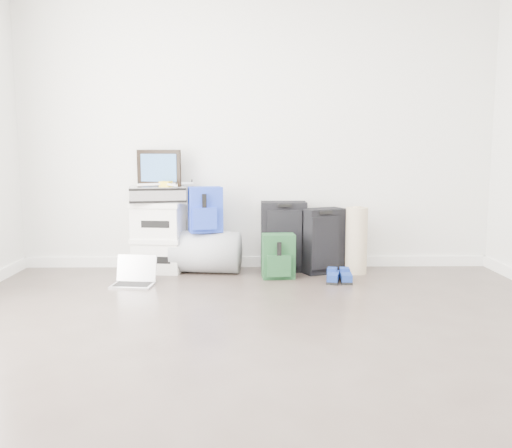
{
  "coord_description": "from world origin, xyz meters",
  "views": [
    {
      "loc": [
        -0.09,
        -2.69,
        1.13
      ],
      "look_at": [
        -0.02,
        1.9,
        0.5
      ],
      "focal_mm": 38.0,
      "sensor_mm": 36.0,
      "label": 1
    }
  ],
  "objects_px": {
    "duffel_bag": "(206,252)",
    "carry_on": "(323,241)",
    "boxes_stack": "(159,237)",
    "briefcase": "(158,194)",
    "large_suitcase": "(284,236)",
    "laptop": "(134,278)"
  },
  "relations": [
    {
      "from": "duffel_bag",
      "to": "carry_on",
      "type": "distance_m",
      "value": 1.09
    },
    {
      "from": "duffel_bag",
      "to": "boxes_stack",
      "type": "bearing_deg",
      "value": -179.39
    },
    {
      "from": "briefcase",
      "to": "large_suitcase",
      "type": "xyz_separation_m",
      "value": [
        1.17,
        0.02,
        -0.4
      ]
    },
    {
      "from": "carry_on",
      "to": "laptop",
      "type": "height_order",
      "value": "carry_on"
    },
    {
      "from": "briefcase",
      "to": "laptop",
      "type": "height_order",
      "value": "briefcase"
    },
    {
      "from": "boxes_stack",
      "to": "duffel_bag",
      "type": "xyz_separation_m",
      "value": [
        0.44,
        -0.06,
        -0.14
      ]
    },
    {
      "from": "boxes_stack",
      "to": "carry_on",
      "type": "distance_m",
      "value": 1.53
    },
    {
      "from": "duffel_bag",
      "to": "laptop",
      "type": "bearing_deg",
      "value": -133.45
    },
    {
      "from": "duffel_bag",
      "to": "laptop",
      "type": "xyz_separation_m",
      "value": [
        -0.57,
        -0.46,
        -0.13
      ]
    },
    {
      "from": "laptop",
      "to": "duffel_bag",
      "type": "bearing_deg",
      "value": 45.32
    },
    {
      "from": "boxes_stack",
      "to": "duffel_bag",
      "type": "bearing_deg",
      "value": 0.11
    },
    {
      "from": "boxes_stack",
      "to": "carry_on",
      "type": "bearing_deg",
      "value": 4.14
    },
    {
      "from": "large_suitcase",
      "to": "laptop",
      "type": "distance_m",
      "value": 1.43
    },
    {
      "from": "boxes_stack",
      "to": "briefcase",
      "type": "xyz_separation_m",
      "value": [
        -0.0,
        0.0,
        0.4
      ]
    },
    {
      "from": "boxes_stack",
      "to": "large_suitcase",
      "type": "relative_size",
      "value": 1.0
    },
    {
      "from": "briefcase",
      "to": "duffel_bag",
      "type": "xyz_separation_m",
      "value": [
        0.44,
        -0.06,
        -0.53
      ]
    },
    {
      "from": "large_suitcase",
      "to": "carry_on",
      "type": "xyz_separation_m",
      "value": [
        0.36,
        -0.1,
        -0.03
      ]
    },
    {
      "from": "boxes_stack",
      "to": "large_suitcase",
      "type": "height_order",
      "value": "boxes_stack"
    },
    {
      "from": "briefcase",
      "to": "laptop",
      "type": "relative_size",
      "value": 1.36
    },
    {
      "from": "duffel_bag",
      "to": "large_suitcase",
      "type": "relative_size",
      "value": 0.95
    },
    {
      "from": "briefcase",
      "to": "duffel_bag",
      "type": "height_order",
      "value": "briefcase"
    },
    {
      "from": "boxes_stack",
      "to": "laptop",
      "type": "xyz_separation_m",
      "value": [
        -0.13,
        -0.52,
        -0.27
      ]
    }
  ]
}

